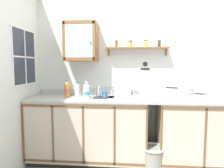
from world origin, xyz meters
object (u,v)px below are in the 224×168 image
object	(u,v)px
bottle_water_blue_2	(86,90)
bottle_juice_amber_3	(67,89)
trash_bin	(153,158)
mug	(105,95)
saucepan	(185,90)
dish_rack	(103,96)
wall_cabinet	(81,42)
sink	(130,100)
hot_plate_stove	(193,97)
bottle_opaque_white_0	(87,91)
bottle_water_clear_1	(77,90)
warning_sign	(145,66)

from	to	relation	value
bottle_water_blue_2	bottle_juice_amber_3	world-z (taller)	bottle_juice_amber_3
bottle_juice_amber_3	trash_bin	xyz separation A→B (m)	(1.24, -0.23, -0.89)
bottle_juice_amber_3	mug	xyz separation A→B (m)	(0.57, -0.08, -0.06)
saucepan	bottle_juice_amber_3	bearing A→B (deg)	179.73
dish_rack	mug	size ratio (longest dim) A/B	2.77
wall_cabinet	trash_bin	distance (m)	1.94
sink	bottle_water_blue_2	world-z (taller)	sink
hot_plate_stove	mug	bearing A→B (deg)	-177.73
bottle_opaque_white_0	dish_rack	size ratio (longest dim) A/B	0.83
sink	wall_cabinet	bearing A→B (deg)	170.74
hot_plate_stove	dish_rack	distance (m)	1.25
sink	wall_cabinet	xyz separation A→B (m)	(-0.74, 0.12, 0.84)
hot_plate_stove	bottle_water_clear_1	xyz separation A→B (m)	(-1.65, 0.08, 0.07)
wall_cabinet	warning_sign	size ratio (longest dim) A/B	2.73
bottle_water_blue_2	dish_rack	bearing A→B (deg)	-9.23
hot_plate_stove	warning_sign	xyz separation A→B (m)	(-0.64, 0.29, 0.42)
bottle_juice_amber_3	mug	world-z (taller)	bottle_juice_amber_3
dish_rack	wall_cabinet	distance (m)	0.87
saucepan	warning_sign	distance (m)	0.69
bottle_water_blue_2	wall_cabinet	bearing A→B (deg)	129.82
hot_plate_stove	bottle_opaque_white_0	xyz separation A→B (m)	(-1.47, -0.10, 0.07)
dish_rack	wall_cabinet	size ratio (longest dim) A/B	0.50
bottle_water_clear_1	bottle_juice_amber_3	size ratio (longest dim) A/B	0.87
sink	hot_plate_stove	xyz separation A→B (m)	(0.87, -0.04, 0.06)
bottle_water_clear_1	bottle_water_blue_2	distance (m)	0.14
bottle_juice_amber_3	warning_sign	bearing A→B (deg)	12.60
hot_plate_stove	bottle_opaque_white_0	distance (m)	1.48
bottle_water_clear_1	trash_bin	xyz separation A→B (m)	(1.10, -0.28, -0.88)
bottle_water_clear_1	warning_sign	world-z (taller)	warning_sign
saucepan	mug	xyz separation A→B (m)	(-1.12, -0.07, -0.07)
bottle_opaque_white_0	bottle_water_blue_2	bearing A→B (deg)	105.95
warning_sign	trash_bin	distance (m)	1.33
sink	mug	world-z (taller)	sink
bottle_juice_amber_3	warning_sign	world-z (taller)	warning_sign
sink	hot_plate_stove	size ratio (longest dim) A/B	1.42
wall_cabinet	bottle_juice_amber_3	bearing A→B (deg)	-147.32
bottle_juice_amber_3	warning_sign	size ratio (longest dim) A/B	1.21
trash_bin	bottle_opaque_white_0	bearing A→B (deg)	173.65
saucepan	trash_bin	distance (m)	1.03
sink	dish_rack	size ratio (longest dim) A/B	2.05
mug	bottle_water_clear_1	bearing A→B (deg)	162.72
saucepan	bottle_water_clear_1	distance (m)	1.55
bottle_opaque_white_0	bottle_juice_amber_3	distance (m)	0.35
saucepan	bottle_water_blue_2	size ratio (longest dim) A/B	1.53
bottle_water_blue_2	trash_bin	bearing A→B (deg)	-14.55
hot_plate_stove	bottle_water_clear_1	size ratio (longest dim) A/B	1.88
sink	bottle_water_clear_1	bearing A→B (deg)	176.44
dish_rack	wall_cabinet	world-z (taller)	wall_cabinet
dish_rack	bottle_water_blue_2	bearing A→B (deg)	170.77
bottle_juice_amber_3	trash_bin	size ratio (longest dim) A/B	0.75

